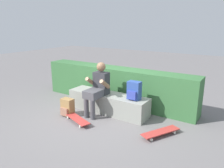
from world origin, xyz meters
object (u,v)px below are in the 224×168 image
skateboard_beside_bench (161,132)px  backpack_on_ground (67,107)px  backpack_on_bench (134,91)px  skateboard_near_person (77,119)px  person_skater (98,87)px  bench_main (108,103)px

skateboard_beside_bench → backpack_on_ground: bearing=-173.0°
backpack_on_bench → skateboard_near_person: bearing=-138.2°
person_skater → backpack_on_ground: person_skater is taller
person_skater → skateboard_near_person: person_skater is taller
backpack_on_bench → backpack_on_ground: (-1.35, -0.68, -0.45)m
skateboard_beside_bench → bench_main: bearing=164.0°
bench_main → backpack_on_ground: size_ratio=5.01×
backpack_on_bench → backpack_on_ground: 1.58m
person_skater → backpack_on_ground: (-0.53, -0.47, -0.45)m
person_skater → backpack_on_ground: size_ratio=3.00×
skateboard_near_person → skateboard_beside_bench: size_ratio=1.03×
bench_main → skateboard_near_person: 0.88m
bench_main → skateboard_near_person: bearing=-105.7°
person_skater → backpack_on_bench: person_skater is taller
skateboard_beside_bench → backpack_on_bench: bearing=152.4°
bench_main → person_skater: bearing=-120.0°
person_skater → backpack_on_ground: bearing=-138.4°
person_skater → backpack_on_bench: bearing=14.6°
skateboard_beside_bench → backpack_on_bench: (-0.80, 0.42, 0.57)m
bench_main → skateboard_near_person: (-0.24, -0.84, -0.15)m
skateboard_beside_bench → backpack_on_ground: (-2.15, -0.26, 0.12)m
backpack_on_ground → skateboard_beside_bench: bearing=7.0°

